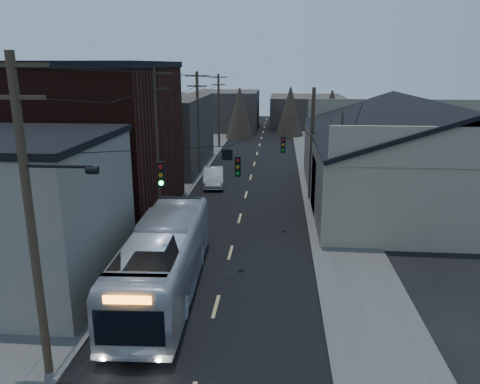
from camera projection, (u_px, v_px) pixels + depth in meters
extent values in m
cube|color=black|center=(249.00, 183.00, 41.34)|extent=(9.00, 110.00, 0.02)
cube|color=#474744|center=(177.00, 180.00, 41.85)|extent=(4.00, 110.00, 0.12)
cube|color=#474744|center=(324.00, 183.00, 40.79)|extent=(4.00, 110.00, 0.12)
cube|color=gray|center=(19.00, 217.00, 20.97)|extent=(8.00, 8.00, 7.00)
cube|color=black|center=(91.00, 143.00, 31.22)|extent=(10.00, 12.00, 10.00)
cube|color=#312D27|center=(159.00, 132.00, 46.96)|extent=(9.00, 14.00, 7.00)
cube|color=gray|center=(419.00, 170.00, 34.81)|extent=(16.00, 20.00, 5.00)
cube|color=black|center=(368.00, 118.00, 34.13)|extent=(8.16, 20.60, 2.86)
cube|color=#312D27|center=(226.00, 110.00, 74.67)|extent=(10.00, 12.00, 6.00)
cube|color=#312D27|center=(306.00, 111.00, 78.55)|extent=(12.00, 14.00, 5.00)
cone|color=black|center=(340.00, 168.00, 30.25)|extent=(0.40, 0.40, 7.20)
cylinder|color=#382B1E|center=(31.00, 228.00, 14.41)|extent=(0.28, 0.28, 10.50)
cube|color=#382B1E|center=(11.00, 65.00, 13.13)|extent=(2.20, 0.12, 0.12)
cylinder|color=#382B1E|center=(156.00, 150.00, 28.89)|extent=(0.28, 0.28, 10.00)
cube|color=#382B1E|center=(153.00, 73.00, 27.68)|extent=(2.20, 0.12, 0.12)
cylinder|color=#382B1E|center=(198.00, 124.00, 43.38)|extent=(0.28, 0.28, 9.50)
cube|color=#382B1E|center=(197.00, 76.00, 42.23)|extent=(2.20, 0.12, 0.12)
cylinder|color=#382B1E|center=(219.00, 111.00, 57.86)|extent=(0.28, 0.28, 9.00)
cube|color=#382B1E|center=(218.00, 77.00, 56.77)|extent=(2.20, 0.12, 0.12)
cylinder|color=#382B1E|center=(312.00, 145.00, 35.00)|extent=(0.28, 0.28, 8.50)
cube|color=black|center=(162.00, 174.00, 18.31)|extent=(0.28, 0.20, 1.00)
cube|color=black|center=(238.00, 166.00, 22.58)|extent=(0.28, 0.20, 1.00)
cube|color=black|center=(283.00, 144.00, 28.14)|extent=(0.28, 0.20, 1.00)
imported|color=#B5BAC2|center=(164.00, 259.00, 21.04)|extent=(3.27, 11.87, 3.28)
imported|color=#9DA0A5|center=(213.00, 177.00, 40.07)|extent=(2.26, 4.91, 1.56)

